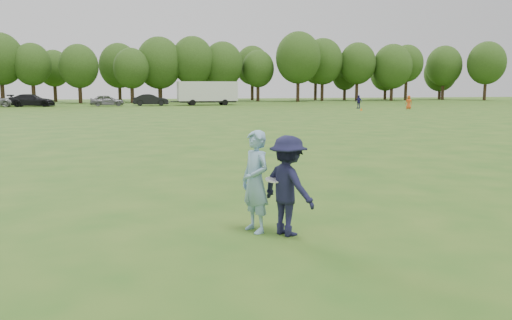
% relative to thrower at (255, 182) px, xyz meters
% --- Properties ---
extents(ground, '(200.00, 200.00, 0.00)m').
position_rel_thrower_xyz_m(ground, '(1.12, 0.11, -0.86)').
color(ground, '#295819').
rests_on(ground, ground).
extents(thrower, '(0.60, 0.73, 1.72)m').
position_rel_thrower_xyz_m(thrower, '(0.00, 0.00, 0.00)').
color(thrower, '#83ACCA').
rests_on(thrower, ground).
extents(defender, '(1.01, 1.23, 1.66)m').
position_rel_thrower_xyz_m(defender, '(0.47, -0.31, -0.03)').
color(defender, '#181936').
rests_on(defender, ground).
extents(player_far_b, '(0.81, 0.95, 1.53)m').
position_rel_thrower_xyz_m(player_far_b, '(24.25, 44.79, -0.10)').
color(player_far_b, navy).
rests_on(player_far_b, ground).
extents(player_far_c, '(0.86, 0.69, 1.53)m').
position_rel_thrower_xyz_m(player_far_c, '(28.93, 41.83, -0.10)').
color(player_far_c, '#DD4F1A').
rests_on(player_far_c, ground).
extents(car_d, '(5.62, 2.72, 1.58)m').
position_rel_thrower_xyz_m(car_d, '(-13.04, 60.44, -0.07)').
color(car_d, black).
rests_on(car_d, ground).
extents(car_e, '(4.34, 1.87, 1.46)m').
position_rel_thrower_xyz_m(car_e, '(-3.96, 60.02, -0.13)').
color(car_e, slate).
rests_on(car_e, ground).
extents(car_f, '(4.70, 1.80, 1.53)m').
position_rel_thrower_xyz_m(car_f, '(1.60, 59.83, -0.10)').
color(car_f, black).
rests_on(car_f, ground).
extents(field_cone, '(0.28, 0.28, 0.30)m').
position_rel_thrower_xyz_m(field_cone, '(22.11, 39.83, -0.71)').
color(field_cone, orange).
rests_on(field_cone, ground).
extents(disc_in_play, '(0.29, 0.29, 0.08)m').
position_rel_thrower_xyz_m(disc_in_play, '(0.24, -0.24, 0.06)').
color(disc_in_play, white).
rests_on(disc_in_play, ground).
extents(cargo_trailer, '(9.00, 2.75, 3.20)m').
position_rel_thrower_xyz_m(cargo_trailer, '(9.22, 60.07, 0.91)').
color(cargo_trailer, white).
rests_on(cargo_trailer, ground).
extents(treeline, '(130.35, 18.39, 11.74)m').
position_rel_thrower_xyz_m(treeline, '(3.93, 77.01, 5.40)').
color(treeline, '#332114').
rests_on(treeline, ground).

